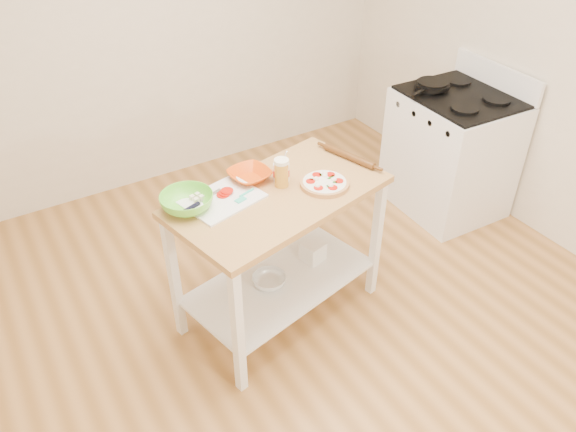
% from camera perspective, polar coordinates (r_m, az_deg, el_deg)
% --- Properties ---
extents(room_shell, '(4.04, 4.54, 2.74)m').
position_cam_1_polar(room_shell, '(2.69, 3.92, 8.09)').
color(room_shell, '#B27D41').
rests_on(room_shell, ground).
extents(prep_island, '(1.32, 0.90, 0.90)m').
position_cam_1_polar(prep_island, '(3.22, -0.89, -1.36)').
color(prep_island, '#B48649').
rests_on(prep_island, ground).
extents(gas_stove, '(0.73, 0.84, 1.11)m').
position_cam_1_polar(gas_stove, '(4.51, 16.18, 6.25)').
color(gas_stove, white).
rests_on(gas_stove, ground).
extents(skillet, '(0.39, 0.25, 0.03)m').
position_cam_1_polar(skillet, '(4.33, 14.41, 12.76)').
color(skillet, black).
rests_on(skillet, gas_stove).
extents(pizza, '(0.28, 0.28, 0.04)m').
position_cam_1_polar(pizza, '(3.14, 3.73, 3.38)').
color(pizza, tan).
rests_on(pizza, prep_island).
extents(cutting_board, '(0.46, 0.38, 0.04)m').
position_cam_1_polar(cutting_board, '(3.04, -6.78, 1.76)').
color(cutting_board, white).
rests_on(cutting_board, prep_island).
extents(spatula, '(0.14, 0.09, 0.01)m').
position_cam_1_polar(spatula, '(3.03, -4.51, 2.05)').
color(spatula, '#35CDAE').
rests_on(spatula, cutting_board).
extents(knife, '(0.26, 0.12, 0.01)m').
position_cam_1_polar(knife, '(3.00, -9.12, 1.29)').
color(knife, silver).
rests_on(knife, cutting_board).
extents(orange_bowl, '(0.25, 0.25, 0.06)m').
position_cam_1_polar(orange_bowl, '(3.18, -3.92, 4.15)').
color(orange_bowl, '#D4480A').
rests_on(orange_bowl, prep_island).
extents(green_bowl, '(0.35, 0.35, 0.09)m').
position_cam_1_polar(green_bowl, '(2.97, -10.24, 1.42)').
color(green_bowl, '#65D137').
rests_on(green_bowl, prep_island).
extents(beer_pint, '(0.08, 0.08, 0.17)m').
position_cam_1_polar(beer_pint, '(3.10, -0.67, 4.44)').
color(beer_pint, '#C18828').
rests_on(beer_pint, prep_island).
extents(yogurt_tub, '(0.09, 0.09, 0.20)m').
position_cam_1_polar(yogurt_tub, '(3.15, -0.69, 4.45)').
color(yogurt_tub, white).
rests_on(yogurt_tub, prep_island).
extents(rolling_pin, '(0.14, 0.36, 0.04)m').
position_cam_1_polar(rolling_pin, '(3.39, 6.22, 6.03)').
color(rolling_pin, '#563213').
rests_on(rolling_pin, prep_island).
extents(shelf_glass_bowl, '(0.29, 0.29, 0.07)m').
position_cam_1_polar(shelf_glass_bowl, '(3.42, -1.91, -6.57)').
color(shelf_glass_bowl, silver).
rests_on(shelf_glass_bowl, prep_island).
extents(shelf_bin, '(0.15, 0.15, 0.13)m').
position_cam_1_polar(shelf_bin, '(3.58, 2.53, -3.60)').
color(shelf_bin, white).
rests_on(shelf_bin, prep_island).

